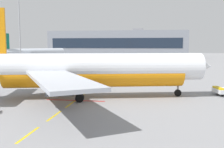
% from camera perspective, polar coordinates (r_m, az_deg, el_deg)
% --- Properties ---
extents(ground, '(400.00, 400.00, 0.00)m').
position_cam_1_polar(ground, '(52.61, 21.89, -2.08)').
color(ground, gray).
extents(apron_paint_markings, '(8.00, 92.93, 0.01)m').
position_cam_1_polar(apron_paint_markings, '(48.85, -3.12, -2.25)').
color(apron_paint_markings, yellow).
rests_on(apron_paint_markings, ground).
extents(airliner_foreground, '(34.53, 33.71, 12.20)m').
position_cam_1_polar(airliner_foreground, '(35.96, -4.76, 0.98)').
color(airliner_foreground, white).
rests_on(airliner_foreground, ground).
extents(airliner_mid_left, '(29.64, 31.48, 11.71)m').
position_cam_1_polar(airliner_mid_left, '(112.45, -16.81, 4.30)').
color(airliner_mid_left, silver).
rests_on(airliner_mid_left, ground).
extents(fuel_service_truck, '(5.95, 7.12, 3.14)m').
position_cam_1_polar(fuel_service_truck, '(60.83, -14.70, 0.81)').
color(fuel_service_truck, black).
rests_on(fuel_service_truck, ground).
extents(apron_light_mast_near, '(1.80, 1.80, 28.26)m').
position_cam_1_polar(apron_light_mast_near, '(86.91, -19.78, 12.60)').
color(apron_light_mast_near, slate).
rests_on(apron_light_mast_near, ground).
extents(terminal_satellite, '(78.55, 23.90, 16.94)m').
position_cam_1_polar(terminal_satellite, '(155.21, 1.34, 6.50)').
color(terminal_satellite, gray).
rests_on(terminal_satellite, ground).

